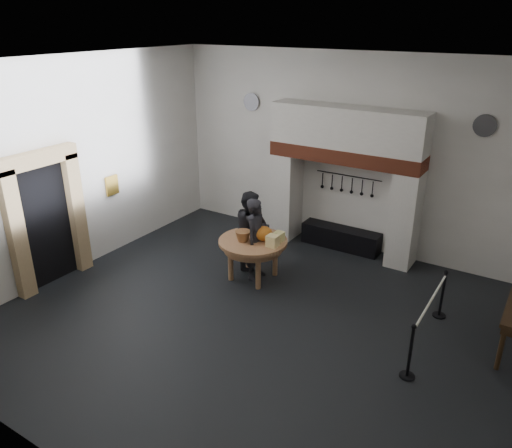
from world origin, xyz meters
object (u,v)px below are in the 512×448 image
Objects in this scene: work_table at (253,242)px; barrier_post_near at (410,353)px; iron_range at (341,238)px; barrier_post_far at (442,295)px; visitor_near at (257,239)px; visitor_far at (251,229)px.

barrier_post_near is (3.74, -1.41, -0.39)m from work_table.
barrier_post_far reaches higher than iron_range.
barrier_post_far is (0.00, 2.00, 0.00)m from barrier_post_near.
visitor_far is at bearing 44.75° from visitor_near.
iron_range is 2.58m from visitor_near.
iron_range is 1.32× the size of work_table.
visitor_near is at bearing 158.26° from barrier_post_near.
barrier_post_far is at bearing -117.58° from visitor_far.
visitor_far is (-1.32, -1.93, 0.62)m from iron_range.
barrier_post_near is at bearing -90.00° from barrier_post_far.
visitor_far is (-0.40, 0.40, -0.02)m from visitor_near.
visitor_far is 4.51m from barrier_post_near.
visitor_far is (-0.35, 0.46, 0.03)m from work_table.
barrier_post_far is (2.76, -1.80, 0.20)m from iron_range.
iron_range is 4.70m from barrier_post_near.
barrier_post_near and barrier_post_far have the same top height.
visitor_far is at bearing 155.41° from barrier_post_near.
iron_range is at bearing 67.83° from work_table.
barrier_post_near reaches higher than iron_range.
work_table reaches higher than iron_range.
visitor_far is at bearing -124.37° from iron_range.
visitor_near is at bearing -171.80° from barrier_post_far.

